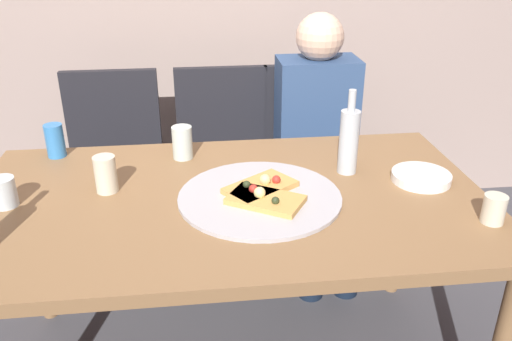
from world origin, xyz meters
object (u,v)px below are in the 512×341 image
at_px(pizza_tray, 260,197).
at_px(soda_can, 55,141).
at_px(beer_bottle, 349,140).
at_px(short_glass, 182,142).
at_px(chair_middle, 224,153).
at_px(guest_in_sweater, 320,136).
at_px(wine_glass, 4,192).
at_px(tumbler_near, 494,209).
at_px(dining_table, 230,216).
at_px(plate_stack, 421,177).
at_px(chair_right, 311,149).
at_px(pizza_slice_extra, 261,186).
at_px(chair_left, 114,158).
at_px(pizza_slice_last, 265,199).
at_px(tumbler_far, 106,174).

bearing_deg(pizza_tray, soda_can, 149.33).
height_order(beer_bottle, short_glass, beer_bottle).
bearing_deg(chair_middle, guest_in_sweater, 160.43).
relative_size(wine_glass, soda_can, 0.75).
bearing_deg(tumbler_near, pizza_tray, 161.43).
bearing_deg(dining_table, short_glass, 114.82).
bearing_deg(dining_table, plate_stack, 2.90).
bearing_deg(beer_bottle, chair_right, 86.55).
relative_size(tumbler_near, short_glass, 0.71).
xyz_separation_m(pizza_slice_extra, chair_left, (-0.59, 0.85, -0.25)).
relative_size(short_glass, chair_left, 0.13).
distance_m(tumbler_near, short_glass, 1.04).
relative_size(pizza_tray, pizza_slice_extra, 1.99).
bearing_deg(dining_table, pizza_slice_last, -36.56).
height_order(tumbler_far, short_glass, same).
bearing_deg(chair_right, dining_table, 62.03).
distance_m(pizza_slice_extra, chair_left, 1.06).
xyz_separation_m(pizza_tray, guest_in_sweater, (0.36, 0.74, -0.10)).
bearing_deg(pizza_slice_last, tumbler_near, -15.02).
relative_size(chair_left, chair_middle, 1.00).
distance_m(dining_table, chair_left, 1.00).
distance_m(short_glass, chair_middle, 0.64).
distance_m(pizza_tray, chair_right, 0.99).
bearing_deg(wine_glass, tumbler_near, -10.50).
bearing_deg(short_glass, tumbler_near, -32.51).
bearing_deg(pizza_slice_extra, pizza_slice_last, -89.22).
bearing_deg(soda_can, dining_table, -32.39).
bearing_deg(soda_can, pizza_slice_last, -33.02).
xyz_separation_m(pizza_slice_extra, chair_middle, (-0.07, 0.85, -0.25)).
bearing_deg(dining_table, pizza_slice_extra, 4.26).
bearing_deg(wine_glass, tumbler_far, 12.18).
height_order(pizza_slice_extra, soda_can, soda_can).
relative_size(pizza_slice_last, soda_can, 2.09).
bearing_deg(pizza_tray, short_glass, 124.62).
xyz_separation_m(tumbler_near, chair_middle, (-0.70, 1.11, -0.27)).
height_order(tumbler_far, plate_stack, tumbler_far).
relative_size(pizza_tray, chair_right, 0.56).
bearing_deg(pizza_slice_extra, tumbler_far, 171.65).
bearing_deg(pizza_tray, chair_right, 67.75).
bearing_deg(pizza_tray, tumbler_near, -18.57).
bearing_deg(guest_in_sweater, chair_left, -9.11).
distance_m(beer_bottle, chair_left, 1.21).
height_order(plate_stack, chair_right, chair_right).
xyz_separation_m(pizza_tray, chair_right, (0.36, 0.89, -0.23)).
height_order(wine_glass, chair_middle, chair_middle).
height_order(tumbler_far, guest_in_sweater, guest_in_sweater).
relative_size(pizza_slice_last, tumbler_far, 2.15).
distance_m(pizza_tray, soda_can, 0.81).
bearing_deg(wine_glass, plate_stack, 0.72).
xyz_separation_m(pizza_slice_last, pizza_slice_extra, (-0.00, 0.08, 0.00)).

